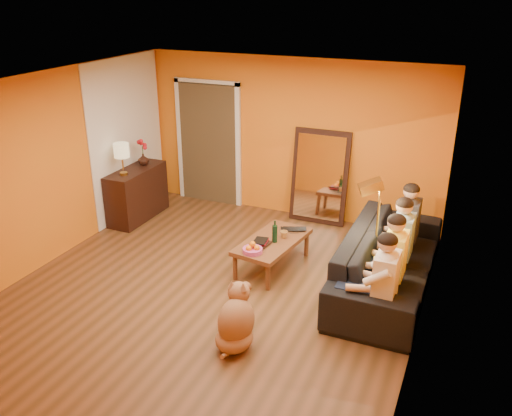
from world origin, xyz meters
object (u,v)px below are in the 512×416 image
at_px(sideboard, 137,194).
at_px(person_mid_left, 394,263).
at_px(person_far_left, 385,285).
at_px(wine_bottle, 275,231).
at_px(mirror_frame, 320,177).
at_px(floor_lamp, 376,238).
at_px(table_lamp, 122,159).
at_px(tumbler, 284,234).
at_px(coffee_table, 272,253).
at_px(person_far_right, 409,227).
at_px(sofa, 388,261).
at_px(laptop, 294,231).
at_px(dog, 236,317).
at_px(person_mid_right, 402,243).
at_px(vase, 143,159).

relative_size(sideboard, person_mid_left, 0.97).
bearing_deg(person_far_left, wine_bottle, 152.06).
bearing_deg(mirror_frame, floor_lamp, -54.55).
height_order(sideboard, table_lamp, table_lamp).
bearing_deg(tumbler, table_lamp, 174.02).
bearing_deg(tumbler, wine_bottle, -112.38).
bearing_deg(table_lamp, coffee_table, -8.75).
height_order(mirror_frame, table_lamp, mirror_frame).
xyz_separation_m(mirror_frame, table_lamp, (-2.79, -1.38, 0.34)).
distance_m(person_far_right, wine_bottle, 1.81).
relative_size(sofa, tumbler, 25.35).
bearing_deg(mirror_frame, wine_bottle, -91.55).
distance_m(table_lamp, person_far_right, 4.41).
xyz_separation_m(person_mid_left, laptop, (-1.50, 0.71, -0.18)).
distance_m(mirror_frame, tumbler, 1.70).
height_order(person_mid_left, laptop, person_mid_left).
bearing_deg(coffee_table, dog, -72.48).
height_order(person_mid_left, person_mid_right, same).
bearing_deg(tumbler, mirror_frame, 90.69).
xyz_separation_m(mirror_frame, sideboard, (-2.79, -1.08, -0.34)).
bearing_deg(dog, vase, 131.85).
relative_size(floor_lamp, vase, 7.63).
bearing_deg(person_mid_right, table_lamp, 177.01).
relative_size(mirror_frame, person_far_left, 1.25).
height_order(table_lamp, floor_lamp, floor_lamp).
bearing_deg(sideboard, wine_bottle, -15.58).
relative_size(sideboard, coffee_table, 0.97).
distance_m(person_far_left, vase, 4.77).
bearing_deg(laptop, vase, 145.04).
bearing_deg(laptop, person_mid_left, -48.35).
bearing_deg(sideboard, person_far_left, -20.44).
bearing_deg(person_far_left, mirror_frame, 120.26).
bearing_deg(person_far_right, wine_bottle, -154.27).
bearing_deg(dog, person_far_right, 55.64).
bearing_deg(coffee_table, sideboard, 173.31).
bearing_deg(laptop, person_far_right, -8.46).
height_order(coffee_table, person_mid_right, person_mid_right).
bearing_deg(wine_bottle, sofa, 5.17).
relative_size(person_far_right, vase, 6.47).
xyz_separation_m(person_mid_right, laptop, (-1.50, 0.16, -0.18)).
xyz_separation_m(sideboard, person_far_right, (4.37, 0.02, 0.18)).
relative_size(mirror_frame, person_far_right, 1.25).
distance_m(table_lamp, person_mid_left, 4.47).
xyz_separation_m(sofa, coffee_table, (-1.55, -0.09, -0.18)).
relative_size(sofa, laptop, 7.39).
xyz_separation_m(floor_lamp, laptop, (-1.20, 0.36, -0.29)).
relative_size(coffee_table, dog, 1.67).
height_order(person_far_left, tumbler, person_far_left).
bearing_deg(dog, wine_bottle, 92.47).
bearing_deg(sofa, person_far_left, -172.59).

